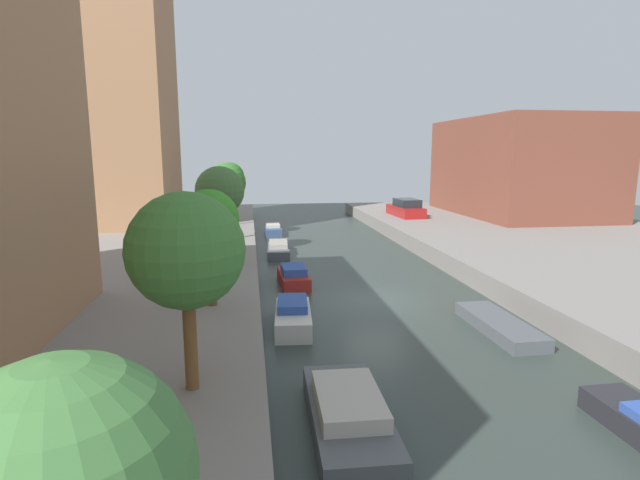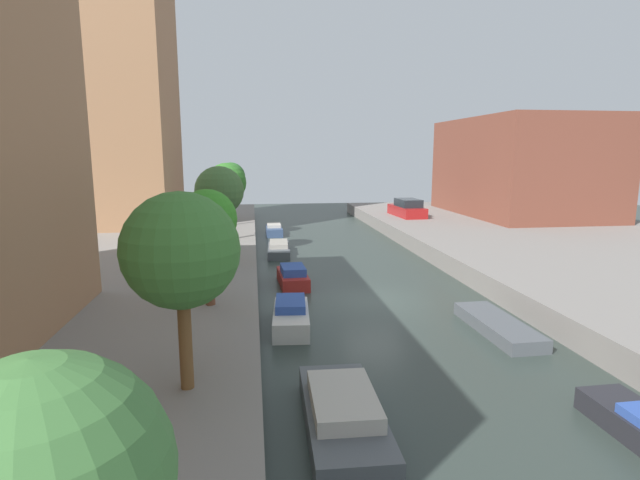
{
  "view_description": "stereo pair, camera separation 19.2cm",
  "coord_description": "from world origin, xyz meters",
  "px_view_note": "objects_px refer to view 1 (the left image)",
  "views": [
    {
      "loc": [
        -5.28,
        -19.9,
        6.27
      ],
      "look_at": [
        -1.4,
        7.06,
        1.45
      ],
      "focal_mm": 27.47,
      "sensor_mm": 36.0,
      "label": 1
    },
    {
      "loc": [
        -5.09,
        -19.93,
        6.27
      ],
      "look_at": [
        -1.4,
        7.06,
        1.45
      ],
      "focal_mm": 27.47,
      "sensor_mm": 36.0,
      "label": 2
    }
  ],
  "objects_px": {
    "moored_boat_left_4": "(278,249)",
    "moored_boat_left_5": "(273,230)",
    "moored_boat_left_1": "(348,414)",
    "moored_boat_left_3": "(293,277)",
    "moored_boat_left_2": "(293,316)",
    "street_tree_4": "(226,183)",
    "street_tree_5": "(230,177)",
    "street_tree_2": "(209,221)",
    "parked_car": "(406,209)",
    "street_tree_3": "(220,192)",
    "low_block_right": "(518,167)",
    "apartment_tower_far": "(97,74)",
    "street_tree_1": "(186,252)",
    "moored_boat_right_2": "(499,325)"
  },
  "relations": [
    {
      "from": "street_tree_5",
      "to": "parked_car",
      "type": "bearing_deg",
      "value": 12.5
    },
    {
      "from": "street_tree_4",
      "to": "moored_boat_left_4",
      "type": "xyz_separation_m",
      "value": [
        3.12,
        0.03,
        -4.17
      ]
    },
    {
      "from": "street_tree_5",
      "to": "moored_boat_left_5",
      "type": "relative_size",
      "value": 1.44
    },
    {
      "from": "moored_boat_left_3",
      "to": "street_tree_4",
      "type": "bearing_deg",
      "value": 113.79
    },
    {
      "from": "moored_boat_left_1",
      "to": "moored_boat_left_4",
      "type": "relative_size",
      "value": 1.02
    },
    {
      "from": "street_tree_1",
      "to": "apartment_tower_far",
      "type": "bearing_deg",
      "value": 108.32
    },
    {
      "from": "street_tree_2",
      "to": "moored_boat_left_1",
      "type": "relative_size",
      "value": 0.91
    },
    {
      "from": "street_tree_3",
      "to": "moored_boat_left_3",
      "type": "relative_size",
      "value": 1.51
    },
    {
      "from": "apartment_tower_far",
      "to": "moored_boat_left_4",
      "type": "bearing_deg",
      "value": -33.8
    },
    {
      "from": "parked_car",
      "to": "moored_boat_left_2",
      "type": "height_order",
      "value": "parked_car"
    },
    {
      "from": "street_tree_1",
      "to": "parked_car",
      "type": "xyz_separation_m",
      "value": [
        14.59,
        29.39,
        -2.55
      ]
    },
    {
      "from": "moored_boat_left_1",
      "to": "moored_boat_left_4",
      "type": "distance_m",
      "value": 20.42
    },
    {
      "from": "moored_boat_left_3",
      "to": "street_tree_3",
      "type": "bearing_deg",
      "value": 166.33
    },
    {
      "from": "street_tree_4",
      "to": "street_tree_2",
      "type": "bearing_deg",
      "value": -90.0
    },
    {
      "from": "moored_boat_left_5",
      "to": "moored_boat_left_4",
      "type": "bearing_deg",
      "value": -90.25
    },
    {
      "from": "street_tree_4",
      "to": "street_tree_5",
      "type": "relative_size",
      "value": 1.02
    },
    {
      "from": "street_tree_2",
      "to": "moored_boat_left_5",
      "type": "bearing_deg",
      "value": 81.45
    },
    {
      "from": "street_tree_1",
      "to": "moored_boat_left_4",
      "type": "distance_m",
      "value": 20.43
    },
    {
      "from": "moored_boat_left_2",
      "to": "moored_boat_left_5",
      "type": "relative_size",
      "value": 1.04
    },
    {
      "from": "street_tree_1",
      "to": "street_tree_5",
      "type": "height_order",
      "value": "street_tree_5"
    },
    {
      "from": "street_tree_1",
      "to": "moored_boat_left_1",
      "type": "distance_m",
      "value": 5.18
    },
    {
      "from": "street_tree_1",
      "to": "moored_boat_left_2",
      "type": "xyz_separation_m",
      "value": [
        2.85,
        6.3,
        -3.75
      ]
    },
    {
      "from": "low_block_right",
      "to": "apartment_tower_far",
      "type": "bearing_deg",
      "value": -177.73
    },
    {
      "from": "low_block_right",
      "to": "moored_boat_left_5",
      "type": "height_order",
      "value": "low_block_right"
    },
    {
      "from": "street_tree_4",
      "to": "street_tree_5",
      "type": "distance_m",
      "value": 6.37
    },
    {
      "from": "moored_boat_left_4",
      "to": "moored_boat_left_5",
      "type": "bearing_deg",
      "value": 89.75
    },
    {
      "from": "moored_boat_left_1",
      "to": "moored_boat_left_2",
      "type": "height_order",
      "value": "moored_boat_left_2"
    },
    {
      "from": "street_tree_3",
      "to": "moored_boat_left_2",
      "type": "distance_m",
      "value": 8.28
    },
    {
      "from": "parked_car",
      "to": "moored_boat_left_2",
      "type": "relative_size",
      "value": 1.46
    },
    {
      "from": "moored_boat_left_1",
      "to": "parked_car",
      "type": "bearing_deg",
      "value": 69.7
    },
    {
      "from": "apartment_tower_far",
      "to": "street_tree_3",
      "type": "height_order",
      "value": "apartment_tower_far"
    },
    {
      "from": "low_block_right",
      "to": "street_tree_2",
      "type": "distance_m",
      "value": 33.89
    },
    {
      "from": "moored_boat_left_2",
      "to": "parked_car",
      "type": "bearing_deg",
      "value": 63.05
    },
    {
      "from": "street_tree_1",
      "to": "moored_boat_left_1",
      "type": "xyz_separation_m",
      "value": [
        3.5,
        -0.6,
        -3.77
      ]
    },
    {
      "from": "low_block_right",
      "to": "moored_boat_left_4",
      "type": "bearing_deg",
      "value": -155.81
    },
    {
      "from": "parked_car",
      "to": "moored_boat_left_5",
      "type": "height_order",
      "value": "parked_car"
    },
    {
      "from": "street_tree_2",
      "to": "street_tree_5",
      "type": "relative_size",
      "value": 0.88
    },
    {
      "from": "street_tree_5",
      "to": "moored_boat_left_2",
      "type": "distance_m",
      "value": 20.48
    },
    {
      "from": "apartment_tower_far",
      "to": "street_tree_5",
      "type": "bearing_deg",
      "value": -12.09
    },
    {
      "from": "low_block_right",
      "to": "moored_boat_left_1",
      "type": "distance_m",
      "value": 37.11
    },
    {
      "from": "street_tree_4",
      "to": "moored_boat_left_5",
      "type": "xyz_separation_m",
      "value": [
        3.15,
        7.49,
        -4.13
      ]
    },
    {
      "from": "street_tree_4",
      "to": "moored_boat_left_3",
      "type": "xyz_separation_m",
      "value": [
        3.39,
        -7.69,
        -4.08
      ]
    },
    {
      "from": "moored_boat_left_1",
      "to": "moored_boat_left_3",
      "type": "relative_size",
      "value": 1.43
    },
    {
      "from": "moored_boat_right_2",
      "to": "street_tree_2",
      "type": "bearing_deg",
      "value": 171.89
    },
    {
      "from": "street_tree_3",
      "to": "moored_boat_left_3",
      "type": "xyz_separation_m",
      "value": [
        3.39,
        -0.82,
        -4.07
      ]
    },
    {
      "from": "moored_boat_left_1",
      "to": "moored_boat_left_4",
      "type": "bearing_deg",
      "value": 91.05
    },
    {
      "from": "low_block_right",
      "to": "parked_car",
      "type": "bearing_deg",
      "value": -179.38
    },
    {
      "from": "street_tree_5",
      "to": "moored_boat_left_5",
      "type": "height_order",
      "value": "street_tree_5"
    },
    {
      "from": "street_tree_1",
      "to": "parked_car",
      "type": "relative_size",
      "value": 0.92
    },
    {
      "from": "low_block_right",
      "to": "street_tree_1",
      "type": "height_order",
      "value": "low_block_right"
    }
  ]
}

